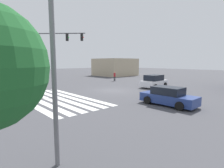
% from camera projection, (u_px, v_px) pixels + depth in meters
% --- Properties ---
extents(ground_plane, '(143.67, 143.67, 0.00)m').
position_uv_depth(ground_plane, '(112.00, 90.00, 21.46)').
color(ground_plane, '#47474C').
extents(crosswalk_markings, '(11.64, 5.35, 0.01)m').
position_uv_depth(crosswalk_markings, '(55.00, 99.00, 16.51)').
color(crosswalk_markings, silver).
rests_on(crosswalk_markings, ground_plane).
extents(traffic_signal_mast, '(5.92, 5.92, 7.13)m').
position_uv_depth(traffic_signal_mast, '(43.00, 46.00, 21.11)').
color(traffic_signal_mast, '#47474C').
rests_on(traffic_signal_mast, ground_plane).
extents(car_0, '(4.49, 2.01, 1.50)m').
position_uv_depth(car_0, '(168.00, 97.00, 14.08)').
color(car_0, navy).
rests_on(car_0, ground_plane).
extents(car_1, '(2.38, 4.28, 1.73)m').
position_uv_depth(car_1, '(154.00, 81.00, 23.99)').
color(car_1, silver).
rests_on(car_1, ground_plane).
extents(corner_building, '(8.78, 8.78, 4.35)m').
position_uv_depth(corner_building, '(115.00, 67.00, 45.43)').
color(corner_building, tan).
rests_on(corner_building, ground_plane).
extents(pedestrian, '(0.41, 0.41, 1.72)m').
position_uv_depth(pedestrian, '(115.00, 76.00, 31.91)').
color(pedestrian, '#38383D').
rests_on(pedestrian, ground_plane).
extents(street_light_pole_a, '(0.80, 0.36, 8.53)m').
position_uv_depth(street_light_pole_a, '(51.00, 9.00, 5.28)').
color(street_light_pole_a, slate).
rests_on(street_light_pole_a, ground_plane).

